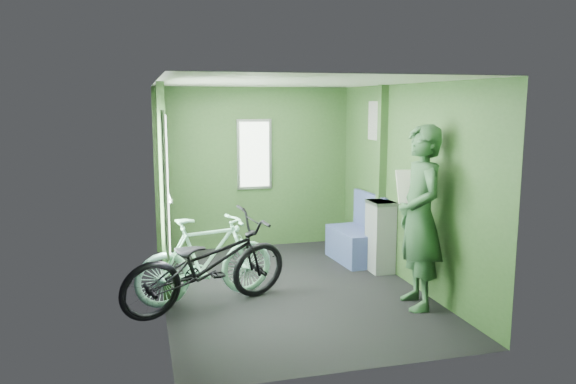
{
  "coord_description": "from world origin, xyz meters",
  "views": [
    {
      "loc": [
        -1.59,
        -5.87,
        2.11
      ],
      "look_at": [
        0.0,
        0.1,
        1.1
      ],
      "focal_mm": 35.0,
      "sensor_mm": 36.0,
      "label": 1
    }
  ],
  "objects_px": {
    "bicycle_mint": "(207,300)",
    "bench_seat": "(356,241)",
    "bicycle_black": "(209,309)",
    "waste_box": "(380,236)",
    "passenger": "(420,217)"
  },
  "relations": [
    {
      "from": "bicycle_black",
      "to": "bench_seat",
      "type": "xyz_separation_m",
      "value": [
        2.11,
        1.26,
        0.27
      ]
    },
    {
      "from": "passenger",
      "to": "waste_box",
      "type": "bearing_deg",
      "value": -178.98
    },
    {
      "from": "passenger",
      "to": "bench_seat",
      "type": "height_order",
      "value": "passenger"
    },
    {
      "from": "bicycle_black",
      "to": "waste_box",
      "type": "xyz_separation_m",
      "value": [
        2.22,
        0.76,
        0.45
      ]
    },
    {
      "from": "waste_box",
      "to": "bench_seat",
      "type": "relative_size",
      "value": 0.99
    },
    {
      "from": "passenger",
      "to": "bench_seat",
      "type": "relative_size",
      "value": 2.08
    },
    {
      "from": "bicycle_black",
      "to": "passenger",
      "type": "xyz_separation_m",
      "value": [
        2.1,
        -0.45,
        0.94
      ]
    },
    {
      "from": "bicycle_black",
      "to": "bench_seat",
      "type": "bearing_deg",
      "value": -79.56
    },
    {
      "from": "passenger",
      "to": "bicycle_black",
      "type": "bearing_deg",
      "value": -95.32
    },
    {
      "from": "waste_box",
      "to": "passenger",
      "type": "bearing_deg",
      "value": -95.86
    },
    {
      "from": "bicycle_mint",
      "to": "bench_seat",
      "type": "relative_size",
      "value": 1.7
    },
    {
      "from": "bicycle_black",
      "to": "bicycle_mint",
      "type": "height_order",
      "value": "bicycle_black"
    },
    {
      "from": "waste_box",
      "to": "bench_seat",
      "type": "distance_m",
      "value": 0.55
    },
    {
      "from": "bench_seat",
      "to": "waste_box",
      "type": "bearing_deg",
      "value": -81.38
    },
    {
      "from": "waste_box",
      "to": "bicycle_black",
      "type": "bearing_deg",
      "value": -161.17
    }
  ]
}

